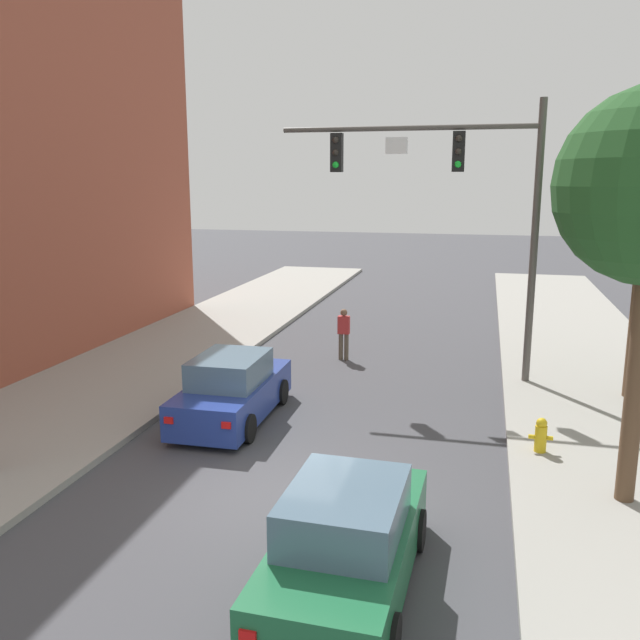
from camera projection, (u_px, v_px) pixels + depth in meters
The scene contains 6 objects.
ground_plane at pixel (281, 499), 11.97m from camera, with size 120.00×120.00×0.00m, color #424247.
traffic_signal_mast at pixel (460, 189), 17.86m from camera, with size 7.00×0.38×7.50m.
car_lead_blue at pixel (232, 390), 15.76m from camera, with size 1.88×4.26×1.60m.
car_following_green at pixel (347, 544), 9.15m from camera, with size 1.92×4.28×1.60m.
pedestrian_crossing_road at pixel (344, 332), 20.96m from camera, with size 0.36×0.22×1.64m.
fire_hydrant at pixel (541, 435), 13.60m from camera, with size 0.48×0.24×0.72m.
Camera 1 is at (3.33, -10.55, 5.63)m, focal length 37.47 mm.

